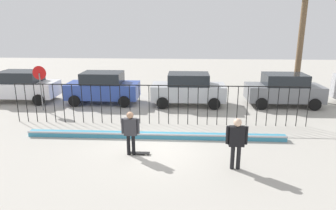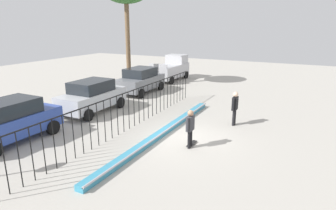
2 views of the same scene
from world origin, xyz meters
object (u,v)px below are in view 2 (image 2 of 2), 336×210
(parked_car_blue, at_px, (10,121))
(skateboarder, at_px, (190,125))
(parked_car_gray, at_px, (141,80))
(parked_car_silver, at_px, (92,96))
(pickup_truck, at_px, (171,69))
(skateboard, at_px, (192,144))
(camera_operator, at_px, (235,105))

(parked_car_blue, bearing_deg, skateboarder, -65.69)
(parked_car_gray, bearing_deg, skateboarder, -139.12)
(parked_car_blue, height_order, parked_car_silver, same)
(parked_car_blue, distance_m, pickup_truck, 16.53)
(parked_car_gray, height_order, pickup_truck, pickup_truck)
(skateboard, bearing_deg, pickup_truck, 39.57)
(parked_car_silver, bearing_deg, camera_operator, -79.95)
(parked_car_blue, height_order, parked_car_gray, same)
(skateboard, bearing_deg, parked_car_silver, 85.00)
(camera_operator, bearing_deg, pickup_truck, -94.74)
(skateboarder, height_order, parked_car_gray, parked_car_gray)
(skateboarder, relative_size, parked_car_silver, 0.39)
(skateboard, relative_size, parked_car_silver, 0.19)
(camera_operator, height_order, pickup_truck, pickup_truck)
(skateboarder, bearing_deg, camera_operator, 7.02)
(parked_car_blue, distance_m, parked_car_gray, 10.76)
(skateboarder, height_order, parked_car_blue, parked_car_blue)
(skateboard, relative_size, pickup_truck, 0.17)
(parked_car_silver, relative_size, parked_car_gray, 1.00)
(pickup_truck, bearing_deg, camera_operator, -135.34)
(camera_operator, distance_m, pickup_truck, 13.06)
(parked_car_silver, height_order, pickup_truck, pickup_truck)
(skateboard, xyz_separation_m, parked_car_silver, (1.88, 7.20, 0.91))
(parked_car_blue, relative_size, parked_car_silver, 1.00)
(skateboard, distance_m, parked_car_blue, 8.12)
(skateboarder, xyz_separation_m, pickup_truck, (13.54, 7.66, 0.03))
(skateboarder, distance_m, parked_car_silver, 7.56)
(skateboard, bearing_deg, parked_car_gray, 54.14)
(skateboard, relative_size, parked_car_blue, 0.19)
(skateboarder, height_order, pickup_truck, pickup_truck)
(skateboard, distance_m, pickup_truck, 15.32)
(skateboarder, bearing_deg, skateboard, 27.88)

